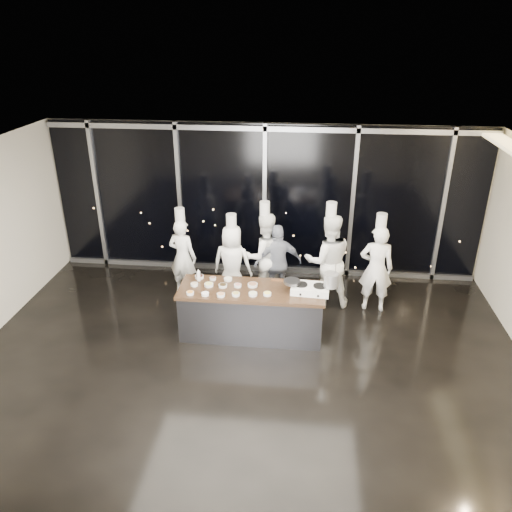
{
  "coord_description": "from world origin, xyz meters",
  "views": [
    {
      "loc": [
        0.84,
        -6.43,
        4.96
      ],
      "look_at": [
        0.05,
        1.2,
        1.37
      ],
      "focal_mm": 35.0,
      "sensor_mm": 36.0,
      "label": 1
    }
  ],
  "objects_px": {
    "stove": "(310,289)",
    "frying_pan": "(291,282)",
    "guest": "(278,263)",
    "chef_right": "(328,260)",
    "stock_pot": "(331,280)",
    "chef_side": "(376,267)",
    "chef_center": "(264,255)",
    "chef_far_left": "(183,256)",
    "chef_left": "(232,263)",
    "demo_counter": "(251,312)"
  },
  "relations": [
    {
      "from": "stove",
      "to": "chef_side",
      "type": "distance_m",
      "value": 1.65
    },
    {
      "from": "frying_pan",
      "to": "chef_center",
      "type": "height_order",
      "value": "chef_center"
    },
    {
      "from": "frying_pan",
      "to": "stock_pot",
      "type": "bearing_deg",
      "value": -0.83
    },
    {
      "from": "demo_counter",
      "to": "chef_left",
      "type": "relative_size",
      "value": 1.38
    },
    {
      "from": "stove",
      "to": "frying_pan",
      "type": "height_order",
      "value": "frying_pan"
    },
    {
      "from": "demo_counter",
      "to": "stove",
      "type": "height_order",
      "value": "stove"
    },
    {
      "from": "stock_pot",
      "to": "guest",
      "type": "height_order",
      "value": "guest"
    },
    {
      "from": "stock_pot",
      "to": "chef_side",
      "type": "xyz_separation_m",
      "value": [
        0.88,
        1.14,
        -0.29
      ]
    },
    {
      "from": "stock_pot",
      "to": "chef_side",
      "type": "distance_m",
      "value": 1.47
    },
    {
      "from": "chef_far_left",
      "to": "demo_counter",
      "type": "bearing_deg",
      "value": 153.24
    },
    {
      "from": "stock_pot",
      "to": "stove",
      "type": "bearing_deg",
      "value": 176.02
    },
    {
      "from": "chef_far_left",
      "to": "chef_left",
      "type": "xyz_separation_m",
      "value": [
        1.01,
        -0.15,
        -0.02
      ]
    },
    {
      "from": "chef_left",
      "to": "chef_far_left",
      "type": "bearing_deg",
      "value": -1.23
    },
    {
      "from": "stock_pot",
      "to": "guest",
      "type": "relative_size",
      "value": 0.15
    },
    {
      "from": "demo_counter",
      "to": "guest",
      "type": "height_order",
      "value": "guest"
    },
    {
      "from": "guest",
      "to": "chef_side",
      "type": "distance_m",
      "value": 1.84
    },
    {
      "from": "chef_left",
      "to": "guest",
      "type": "relative_size",
      "value": 1.13
    },
    {
      "from": "chef_left",
      "to": "chef_side",
      "type": "bearing_deg",
      "value": -174.52
    },
    {
      "from": "stove",
      "to": "demo_counter",
      "type": "bearing_deg",
      "value": -176.51
    },
    {
      "from": "frying_pan",
      "to": "chef_left",
      "type": "bearing_deg",
      "value": 139.13
    },
    {
      "from": "demo_counter",
      "to": "stock_pot",
      "type": "height_order",
      "value": "stock_pot"
    },
    {
      "from": "stock_pot",
      "to": "chef_center",
      "type": "distance_m",
      "value": 1.9
    },
    {
      "from": "guest",
      "to": "chef_right",
      "type": "relative_size",
      "value": 0.76
    },
    {
      "from": "frying_pan",
      "to": "chef_side",
      "type": "xyz_separation_m",
      "value": [
        1.53,
        1.09,
        -0.2
      ]
    },
    {
      "from": "chef_center",
      "to": "guest",
      "type": "relative_size",
      "value": 1.26
    },
    {
      "from": "stove",
      "to": "frying_pan",
      "type": "xyz_separation_m",
      "value": [
        -0.32,
        0.03,
        0.1
      ]
    },
    {
      "from": "demo_counter",
      "to": "chef_left",
      "type": "bearing_deg",
      "value": 112.95
    },
    {
      "from": "chef_far_left",
      "to": "chef_right",
      "type": "xyz_separation_m",
      "value": [
        2.83,
        -0.15,
        0.12
      ]
    },
    {
      "from": "stock_pot",
      "to": "guest",
      "type": "xyz_separation_m",
      "value": [
        -0.95,
        1.3,
        -0.37
      ]
    },
    {
      "from": "chef_far_left",
      "to": "chef_side",
      "type": "distance_m",
      "value": 3.72
    },
    {
      "from": "chef_center",
      "to": "demo_counter",
      "type": "bearing_deg",
      "value": 62.21
    },
    {
      "from": "guest",
      "to": "chef_side",
      "type": "bearing_deg",
      "value": 159.26
    },
    {
      "from": "stock_pot",
      "to": "guest",
      "type": "distance_m",
      "value": 1.65
    },
    {
      "from": "frying_pan",
      "to": "chef_side",
      "type": "bearing_deg",
      "value": 39.39
    },
    {
      "from": "demo_counter",
      "to": "stock_pot",
      "type": "distance_m",
      "value": 1.5
    },
    {
      "from": "chef_center",
      "to": "guest",
      "type": "bearing_deg",
      "value": 130.35
    },
    {
      "from": "chef_side",
      "to": "stock_pot",
      "type": "bearing_deg",
      "value": 55.84
    },
    {
      "from": "demo_counter",
      "to": "chef_far_left",
      "type": "distance_m",
      "value": 2.06
    },
    {
      "from": "stove",
      "to": "chef_center",
      "type": "bearing_deg",
      "value": 126.3
    },
    {
      "from": "chef_side",
      "to": "demo_counter",
      "type": "bearing_deg",
      "value": 30.29
    },
    {
      "from": "stove",
      "to": "chef_right",
      "type": "height_order",
      "value": "chef_right"
    },
    {
      "from": "chef_far_left",
      "to": "chef_right",
      "type": "relative_size",
      "value": 0.87
    },
    {
      "from": "demo_counter",
      "to": "chef_side",
      "type": "relative_size",
      "value": 1.28
    },
    {
      "from": "chef_far_left",
      "to": "stock_pot",
      "type": "bearing_deg",
      "value": 168.91
    },
    {
      "from": "stove",
      "to": "chef_right",
      "type": "bearing_deg",
      "value": 78.92
    },
    {
      "from": "stock_pot",
      "to": "chef_left",
      "type": "distance_m",
      "value": 2.23
    },
    {
      "from": "demo_counter",
      "to": "frying_pan",
      "type": "height_order",
      "value": "frying_pan"
    },
    {
      "from": "frying_pan",
      "to": "chef_far_left",
      "type": "relative_size",
      "value": 0.27
    },
    {
      "from": "frying_pan",
      "to": "chef_right",
      "type": "relative_size",
      "value": 0.24
    },
    {
      "from": "stock_pot",
      "to": "chef_far_left",
      "type": "bearing_deg",
      "value": 154.06
    }
  ]
}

